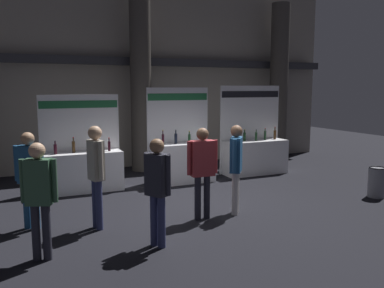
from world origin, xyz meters
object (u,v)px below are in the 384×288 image
(exhibitor_booth_2, at_px, (255,153))
(visitor_0, at_px, (29,172))
(exhibitor_booth_1, at_px, (182,159))
(trash_bin, at_px, (377,182))
(visitor_3, at_px, (39,192))
(visitor_5, at_px, (236,161))
(visitor_4, at_px, (157,184))
(visitor_1, at_px, (96,169))
(visitor_7, at_px, (202,165))
(exhibitor_booth_0, at_px, (83,167))

(exhibitor_booth_2, distance_m, visitor_0, 6.57)
(exhibitor_booth_1, distance_m, trash_bin, 4.71)
(visitor_3, distance_m, visitor_5, 3.73)
(visitor_4, bearing_deg, visitor_5, 85.16)
(exhibitor_booth_1, xyz_separation_m, visitor_3, (-3.73, -3.66, 0.39))
(visitor_0, bearing_deg, visitor_1, -174.10)
(visitor_0, height_order, visitor_7, visitor_7)
(exhibitor_booth_0, distance_m, visitor_3, 3.99)
(exhibitor_booth_2, height_order, visitor_5, exhibitor_booth_2)
(visitor_7, bearing_deg, visitor_3, 16.54)
(exhibitor_booth_1, height_order, exhibitor_booth_2, exhibitor_booth_2)
(trash_bin, relative_size, visitor_7, 0.40)
(visitor_0, height_order, visitor_1, visitor_1)
(exhibitor_booth_1, xyz_separation_m, visitor_5, (-0.07, -2.91, 0.43))
(visitor_0, bearing_deg, visitor_4, 166.50)
(visitor_4, bearing_deg, trash_bin, 66.31)
(exhibitor_booth_2, distance_m, visitor_1, 5.81)
(exhibitor_booth_2, bearing_deg, exhibitor_booth_0, -179.81)
(visitor_3, relative_size, visitor_4, 1.00)
(visitor_0, bearing_deg, exhibitor_booth_1, -120.21)
(exhibitor_booth_0, bearing_deg, visitor_3, -107.57)
(visitor_0, bearing_deg, exhibitor_booth_2, -129.38)
(exhibitor_booth_1, distance_m, visitor_4, 4.38)
(exhibitor_booth_0, relative_size, trash_bin, 3.33)
(exhibitor_booth_2, height_order, visitor_3, exhibitor_booth_2)
(trash_bin, distance_m, visitor_5, 3.63)
(exhibitor_booth_2, relative_size, visitor_4, 1.48)
(exhibitor_booth_2, height_order, visitor_4, exhibitor_booth_2)
(visitor_0, distance_m, visitor_1, 1.17)
(trash_bin, relative_size, visitor_0, 0.40)
(visitor_4, distance_m, visitor_7, 1.52)
(exhibitor_booth_1, xyz_separation_m, visitor_1, (-2.74, -2.67, 0.45))
(exhibitor_booth_0, xyz_separation_m, visitor_4, (0.50, -3.99, 0.43))
(visitor_0, distance_m, visitor_5, 3.80)
(visitor_4, xyz_separation_m, visitor_5, (1.96, 0.96, 0.04))
(exhibitor_booth_2, relative_size, visitor_5, 1.44)
(visitor_3, height_order, visitor_4, visitor_3)
(exhibitor_booth_1, relative_size, trash_bin, 3.57)
(exhibitor_booth_1, height_order, visitor_0, exhibitor_booth_1)
(exhibitor_booth_0, height_order, exhibitor_booth_1, exhibitor_booth_1)
(exhibitor_booth_2, bearing_deg, visitor_5, -128.28)
(trash_bin, distance_m, visitor_7, 4.36)
(exhibitor_booth_0, distance_m, exhibitor_booth_2, 4.86)
(exhibitor_booth_0, height_order, visitor_4, exhibitor_booth_0)
(visitor_3, bearing_deg, visitor_7, 35.33)
(visitor_0, distance_m, visitor_7, 3.08)
(exhibitor_booth_2, bearing_deg, visitor_0, -159.21)
(exhibitor_booth_1, height_order, trash_bin, exhibitor_booth_1)
(visitor_0, distance_m, visitor_4, 2.44)
(exhibitor_booth_2, xyz_separation_m, visitor_4, (-4.36, -4.00, 0.40))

